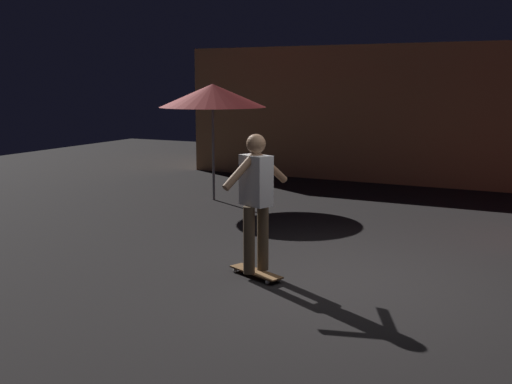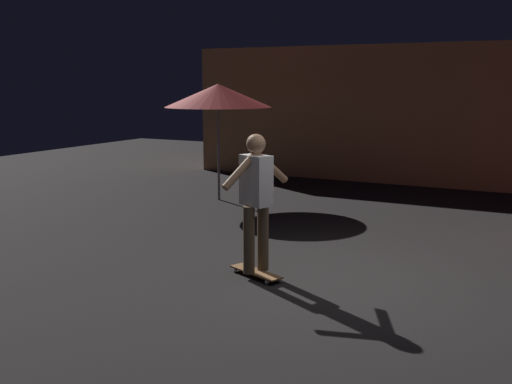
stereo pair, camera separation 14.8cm
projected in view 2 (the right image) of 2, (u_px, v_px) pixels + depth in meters
name	position (u px, v px, depth m)	size (l,w,h in m)	color
ground_plane	(353.00, 285.00, 7.16)	(28.00, 28.00, 0.00)	black
low_building	(423.00, 112.00, 15.23)	(10.86, 3.30, 3.19)	tan
patio_umbrella	(218.00, 96.00, 11.98)	(2.10, 2.10, 2.30)	slate
skateboard_ridden	(256.00, 272.00, 7.45)	(0.80, 0.49, 0.07)	olive
skater	(256.00, 193.00, 7.28)	(0.46, 0.94, 1.67)	brown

